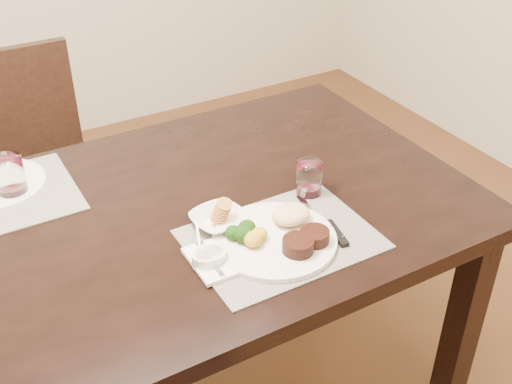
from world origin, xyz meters
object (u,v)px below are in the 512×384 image
chair_far (35,156)px  dinner_plate (280,235)px  wine_glass_near (309,179)px  steak_knife (330,228)px  cracker_bowl (218,219)px

chair_far → dinner_plate: chair_far is taller
dinner_plate → wine_glass_near: bearing=30.5°
dinner_plate → steak_knife: (0.14, -0.02, -0.01)m
chair_far → dinner_plate: size_ratio=2.88×
wine_glass_near → chair_far: bearing=117.9°
dinner_plate → steak_knife: 0.14m
cracker_bowl → steak_knife: bearing=-33.4°
chair_far → dinner_plate: bearing=-72.8°
dinner_plate → steak_knife: size_ratio=1.25×
cracker_bowl → dinner_plate: bearing=-52.4°
chair_far → steak_knife: chair_far is taller
wine_glass_near → cracker_bowl: bearing=-177.6°
chair_far → wine_glass_near: (0.55, -1.03, 0.29)m
chair_far → cracker_bowl: size_ratio=5.86×
dinner_plate → steak_knife: dinner_plate is taller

